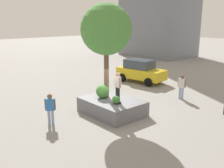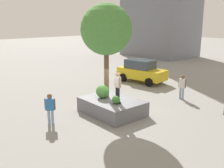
% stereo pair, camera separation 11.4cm
% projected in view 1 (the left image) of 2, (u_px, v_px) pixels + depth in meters
% --- Properties ---
extents(ground_plane, '(120.00, 120.00, 0.00)m').
position_uv_depth(ground_plane, '(116.00, 114.00, 14.79)').
color(ground_plane, gray).
extents(planter_ledge, '(3.41, 2.50, 0.83)m').
position_uv_depth(planter_ledge, '(112.00, 106.00, 14.73)').
color(planter_ledge, slate).
rests_on(planter_ledge, ground).
extents(plaza_tree, '(2.83, 2.83, 5.27)m').
position_uv_depth(plaza_tree, '(106.00, 30.00, 14.16)').
color(plaza_tree, brown).
rests_on(plaza_tree, planter_ledge).
extents(boxwood_shrub, '(0.77, 0.77, 0.77)m').
position_uv_depth(boxwood_shrub, '(103.00, 91.00, 14.86)').
color(boxwood_shrub, '#4C8C3D').
rests_on(boxwood_shrub, planter_ledge).
extents(hedge_clump, '(0.44, 0.44, 0.44)m').
position_uv_depth(hedge_clump, '(116.00, 100.00, 13.85)').
color(hedge_clump, '#3D7A33').
rests_on(hedge_clump, planter_ledge).
extents(skateboard, '(0.81, 0.54, 0.07)m').
position_uv_depth(skateboard, '(118.00, 101.00, 14.18)').
color(skateboard, black).
rests_on(skateboard, planter_ledge).
extents(skateboarder, '(0.54, 0.27, 1.62)m').
position_uv_depth(skateboarder, '(118.00, 84.00, 13.95)').
color(skateboarder, black).
rests_on(skateboarder, skateboard).
extents(taxi_cab, '(4.31, 2.38, 1.91)m').
position_uv_depth(taxi_cab, '(141.00, 71.00, 21.94)').
color(taxi_cab, gold).
rests_on(taxi_cab, ground).
extents(passerby_with_bag, '(0.56, 0.26, 1.66)m').
position_uv_depth(passerby_with_bag, '(182.00, 85.00, 17.29)').
color(passerby_with_bag, '#8C9EB7').
rests_on(passerby_with_bag, ground).
extents(bystander_watching, '(0.43, 0.45, 1.63)m').
position_uv_depth(bystander_watching, '(50.00, 107.00, 13.03)').
color(bystander_watching, '#8C9EB7').
rests_on(bystander_watching, ground).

